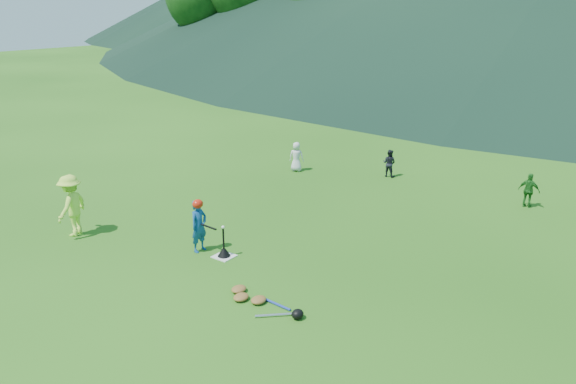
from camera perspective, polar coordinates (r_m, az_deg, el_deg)
The scene contains 12 objects.
ground at distance 13.16m, azimuth -6.50°, elevation -6.54°, with size 120.00×120.00×0.00m, color #205112.
home_plate at distance 13.16m, azimuth -6.50°, elevation -6.50°, with size 0.45×0.45×0.02m, color silver.
baseball at distance 12.86m, azimuth -6.62°, elevation -3.57°, with size 0.08×0.08×0.08m, color white.
batter_child at distance 13.29m, azimuth -9.04°, elevation -3.43°, with size 0.46×0.30×1.26m, color navy.
adult_coach at distance 14.99m, azimuth -21.13°, elevation -1.28°, with size 1.02×0.58×1.57m, color #C2F247.
fielder_a at distance 19.46m, azimuth 0.86°, elevation 3.61°, with size 0.50×0.33×1.03m, color silver.
fielder_b at distance 19.14m, azimuth 10.24°, elevation 2.90°, with size 0.45×0.35×0.93m, color black.
fielder_c at distance 17.39m, azimuth 23.28°, elevation 0.14°, with size 0.59×0.24×1.00m, color #1E631D.
batting_tee at distance 13.11m, azimuth -6.52°, elevation -6.03°, with size 0.30×0.30×0.68m.
batter_gear at distance 13.09m, azimuth -9.08°, elevation -1.39°, with size 0.73×0.26×0.62m.
equipment_pile at distance 11.18m, azimuth -3.04°, elevation -10.91°, with size 1.80×0.75×0.19m.
outfield_fence at distance 37.87m, azimuth 23.86°, elevation 9.75°, with size 70.07×0.08×1.33m.
Camera 1 is at (8.19, -8.65, 5.60)m, focal length 35.00 mm.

